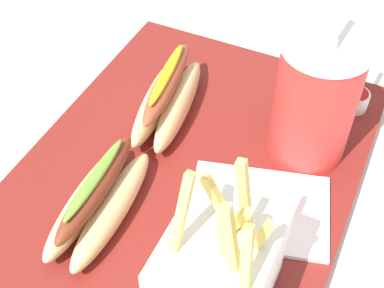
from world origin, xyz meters
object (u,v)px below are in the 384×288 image
Objects in this scene: fries_basket at (219,271)px; napkin_stack at (259,209)px; ketchup_cup_1 at (355,99)px; soda_cup at (315,99)px; hot_dog_2 at (168,98)px; hot_dog_1 at (99,200)px.

fries_basket reaches higher than napkin_stack.
ketchup_cup_1 is 0.23× the size of napkin_stack.
soda_cup is 1.79× the size of napkin_stack.
soda_cup reaches higher than fries_basket.
hot_dog_2 is (0.02, -0.16, -0.05)m from soda_cup.
fries_basket reaches higher than hot_dog_1.
hot_dog_2 reaches higher than hot_dog_1.
fries_basket is 0.15m from hot_dog_1.
soda_cup is 7.75× the size of ketchup_cup_1.
fries_basket is 1.08× the size of hot_dog_1.
napkin_stack is (-0.11, -0.00, -0.05)m from fries_basket.
soda_cup is 0.11m from ketchup_cup_1.
soda_cup reaches higher than hot_dog_2.
fries_basket is 0.24m from hot_dog_2.
soda_cup is 1.61× the size of hot_dog_1.
fries_basket is at bearing 75.69° from hot_dog_1.
fries_basket is 1.03× the size of hot_dog_2.
soda_cup is 0.13m from napkin_stack.
ketchup_cup_1 is (-0.26, 0.19, -0.01)m from hot_dog_1.
fries_basket is at bearing -4.42° from soda_cup.
hot_dog_2 is at bearing -61.61° from ketchup_cup_1.
hot_dog_2 reaches higher than napkin_stack.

